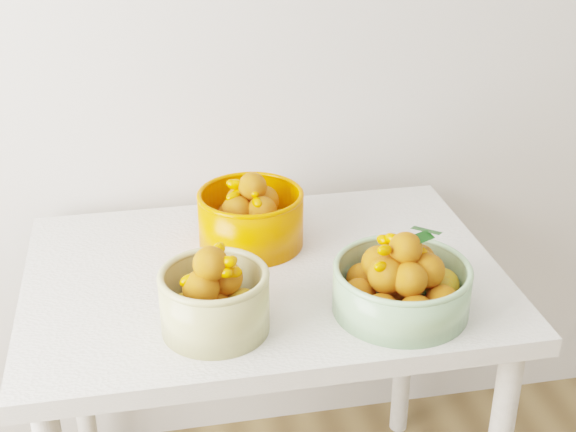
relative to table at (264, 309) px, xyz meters
name	(u,v)px	position (x,y,z in m)	size (l,w,h in m)	color
table	(264,309)	(0.00, 0.00, 0.00)	(1.00, 0.70, 0.75)	silver
bowl_cream	(214,298)	(-0.12, -0.19, 0.16)	(0.22, 0.22, 0.18)	tan
bowl_green	(402,283)	(0.24, -0.20, 0.16)	(0.34, 0.34, 0.17)	#88B581
bowl_orange	(251,216)	(-0.01, 0.13, 0.16)	(0.26, 0.26, 0.17)	#F15D00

